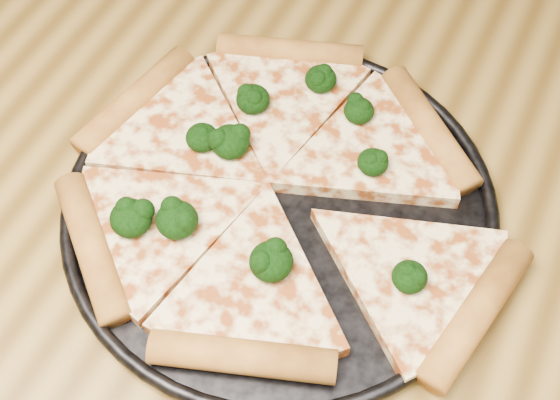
% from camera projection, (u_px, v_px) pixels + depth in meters
% --- Properties ---
extents(dining_table, '(1.20, 0.90, 0.75)m').
position_uv_depth(dining_table, '(172.00, 342.00, 0.63)').
color(dining_table, olive).
rests_on(dining_table, ground).
extents(pizza_pan, '(0.34, 0.34, 0.02)m').
position_uv_depth(pizza_pan, '(280.00, 206.00, 0.59)').
color(pizza_pan, black).
rests_on(pizza_pan, dining_table).
extents(pizza, '(0.37, 0.33, 0.02)m').
position_uv_depth(pizza, '(276.00, 189.00, 0.58)').
color(pizza, '#FFE19C').
rests_on(pizza, pizza_pan).
extents(broccoli_florets, '(0.23, 0.22, 0.02)m').
position_uv_depth(broccoli_florets, '(256.00, 183.00, 0.58)').
color(broccoli_florets, black).
rests_on(broccoli_florets, pizza).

